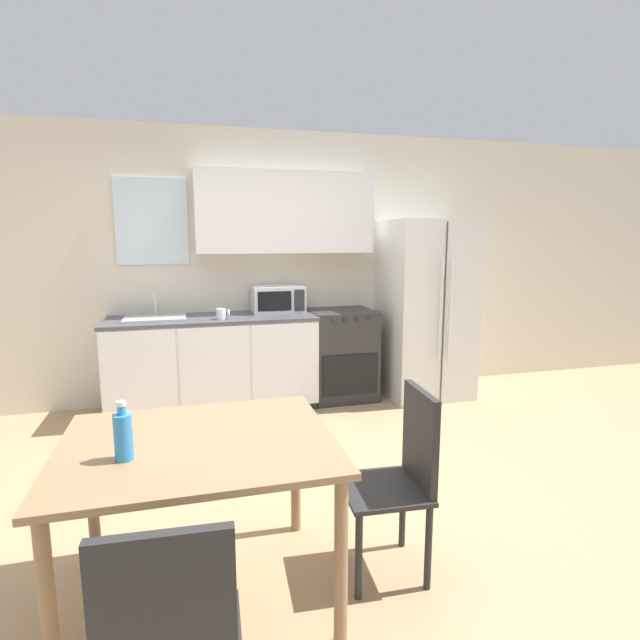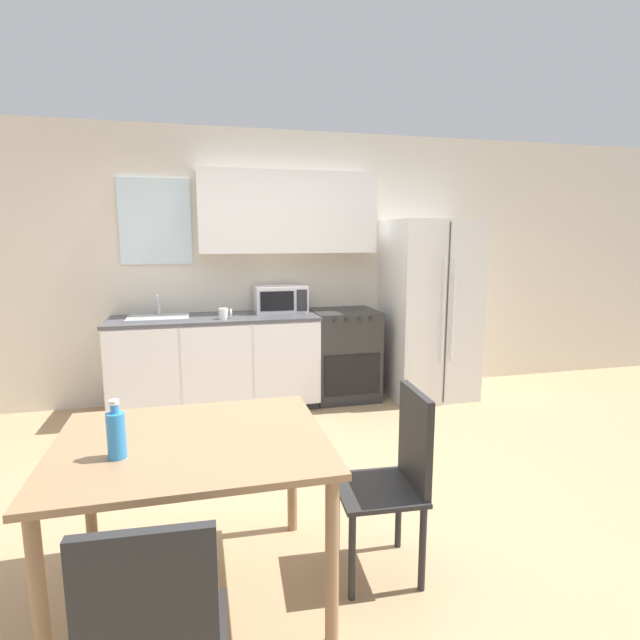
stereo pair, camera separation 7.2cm
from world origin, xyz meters
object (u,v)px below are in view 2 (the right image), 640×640
(coffee_mug, at_px, (224,314))
(dining_chair_side, at_px, (398,469))
(oven_range, at_px, (344,354))
(drink_bottle, at_px, (116,434))
(refrigerator, at_px, (429,309))
(dining_table, at_px, (193,460))
(microwave, at_px, (281,299))

(coffee_mug, height_order, dining_chair_side, coffee_mug)
(oven_range, relative_size, coffee_mug, 7.58)
(oven_range, height_order, coffee_mug, coffee_mug)
(coffee_mug, height_order, drink_bottle, drink_bottle)
(coffee_mug, relative_size, drink_bottle, 0.50)
(refrigerator, relative_size, dining_table, 1.55)
(oven_range, bearing_deg, drink_bottle, -123.07)
(microwave, bearing_deg, refrigerator, -7.28)
(coffee_mug, bearing_deg, drink_bottle, -102.80)
(coffee_mug, xyz_separation_m, dining_chair_side, (0.68, -2.47, -0.42))
(microwave, relative_size, dining_chair_side, 0.55)
(microwave, bearing_deg, coffee_mug, -152.40)
(oven_range, height_order, drink_bottle, drink_bottle)
(oven_range, bearing_deg, dining_table, -119.68)
(oven_range, xyz_separation_m, refrigerator, (0.89, -0.09, 0.45))
(oven_range, distance_m, dining_table, 3.03)
(microwave, distance_m, coffee_mug, 0.65)
(dining_chair_side, distance_m, drink_bottle, 1.30)
(refrigerator, height_order, dining_table, refrigerator)
(oven_range, height_order, microwave, microwave)
(oven_range, distance_m, coffee_mug, 1.32)
(refrigerator, height_order, dining_chair_side, refrigerator)
(dining_table, bearing_deg, microwave, 72.46)
(drink_bottle, bearing_deg, dining_chair_side, 3.41)
(microwave, distance_m, dining_table, 2.89)
(dining_chair_side, bearing_deg, drink_bottle, 97.28)
(refrigerator, xyz_separation_m, coffee_mug, (-2.10, -0.11, 0.05))
(microwave, bearing_deg, oven_range, -9.10)
(coffee_mug, bearing_deg, microwave, 27.60)
(microwave, bearing_deg, dining_chair_side, -87.85)
(refrigerator, bearing_deg, microwave, 172.72)
(refrigerator, xyz_separation_m, dining_chair_side, (-1.42, -2.58, -0.38))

